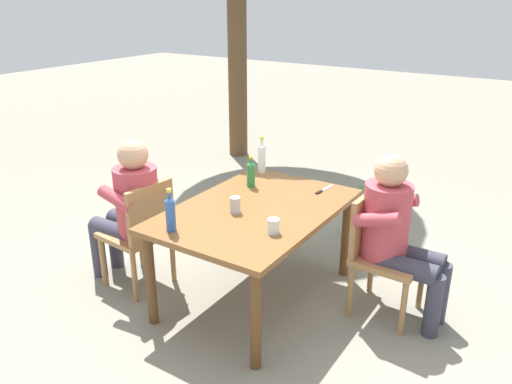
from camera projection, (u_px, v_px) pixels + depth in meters
name	position (u px, v px, depth m)	size (l,w,h in m)	color
ground_plane	(256.00, 296.00, 3.87)	(24.00, 24.00, 0.00)	gray
dining_table	(256.00, 219.00, 3.63)	(1.48, 1.01, 0.73)	brown
chair_near_right	(379.00, 248.00, 3.55)	(0.45, 0.45, 0.87)	#A37547
chair_far_left	(142.00, 229.00, 3.83)	(0.48, 0.48, 0.87)	#A37547
person_in_white_shirt	(397.00, 231.00, 3.43)	(0.47, 0.61, 1.18)	#B7424C
person_in_plaid_shirt	(130.00, 205.00, 3.83)	(0.47, 0.61, 1.18)	#B7424C
bottle_clear	(262.00, 157.00, 4.26)	(0.06, 0.06, 0.31)	white
bottle_green	(251.00, 173.00, 3.96)	(0.06, 0.06, 0.25)	#287A38
bottle_blue	(170.00, 213.00, 3.21)	(0.06, 0.06, 0.29)	#2D56A3
cup_steel	(235.00, 205.00, 3.51)	(0.07, 0.07, 0.11)	#B2B7BC
cup_glass	(273.00, 226.00, 3.21)	(0.08, 0.08, 0.10)	silver
table_knife	(323.00, 190.00, 3.91)	(0.24, 0.05, 0.01)	silver
backpack_by_near_side	(363.00, 217.00, 4.67)	(0.29, 0.26, 0.47)	#47663D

